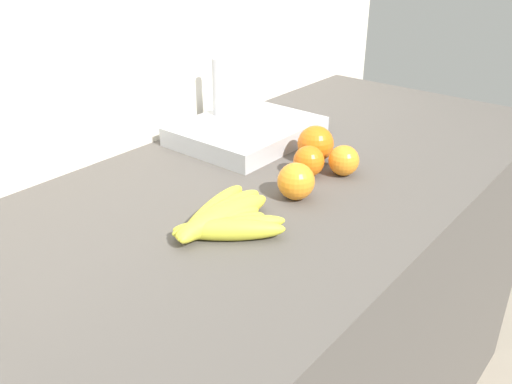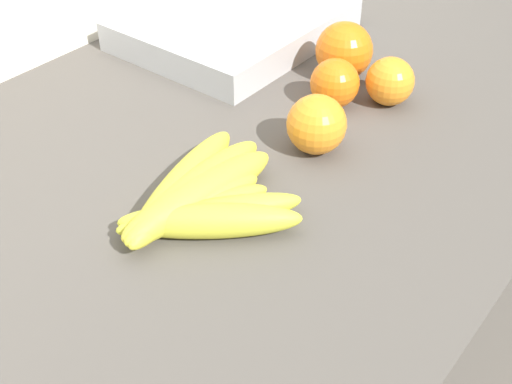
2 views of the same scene
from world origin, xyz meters
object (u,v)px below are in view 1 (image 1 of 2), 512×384
orange_right (309,161)px  orange_center (344,160)px  sink_basin (246,130)px  banana_bunch (222,219)px  orange_back_right (296,181)px  orange_front (316,144)px

orange_right → orange_center: same height
orange_center → sink_basin: (0.03, 0.29, -0.01)m
orange_center → orange_right: bearing=132.7°
banana_bunch → orange_back_right: size_ratio=3.07×
orange_front → orange_center: orange_front is taller
orange_right → sink_basin: bearing=72.1°
orange_right → orange_center: 0.07m
orange_front → orange_back_right: bearing=-157.4°
banana_bunch → orange_right: (0.28, 0.01, 0.01)m
banana_bunch → orange_back_right: orange_back_right is taller
banana_bunch → orange_center: bearing=-7.5°
banana_bunch → orange_back_right: 0.18m
orange_right → banana_bunch: bearing=-177.8°
orange_back_right → orange_right: (0.10, 0.04, -0.00)m
orange_front → sink_basin: sink_basin is taller
banana_bunch → sink_basin: 0.44m
orange_back_right → orange_right: 0.11m
orange_back_right → orange_front: orange_front is taller
orange_back_right → orange_right: bearing=21.5°
orange_back_right → sink_basin: sink_basin is taller
orange_front → orange_right: 0.08m
orange_center → sink_basin: sink_basin is taller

